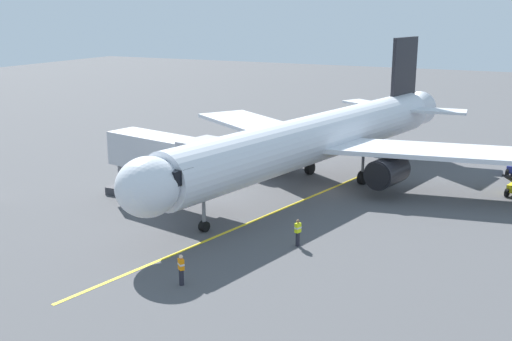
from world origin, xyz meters
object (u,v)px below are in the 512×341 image
at_px(jet_bridge, 172,157).
at_px(ground_crew_marshaller, 181,269).
at_px(airplane, 319,138).
at_px(ground_crew_wing_walker, 298,232).

bearing_deg(jet_bridge, ground_crew_marshaller, 125.01).
bearing_deg(airplane, ground_crew_wing_walker, 105.18).
relative_size(airplane, ground_crew_marshaller, 23.41).
xyz_separation_m(airplane, ground_crew_wing_walker, (-3.58, 13.18, -3.12)).
relative_size(airplane, jet_bridge, 3.48).
height_order(ground_crew_marshaller, ground_crew_wing_walker, same).
bearing_deg(jet_bridge, airplane, -127.63).
distance_m(jet_bridge, ground_crew_wing_walker, 12.03).
height_order(jet_bridge, ground_crew_marshaller, jet_bridge).
relative_size(ground_crew_marshaller, ground_crew_wing_walker, 1.00).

